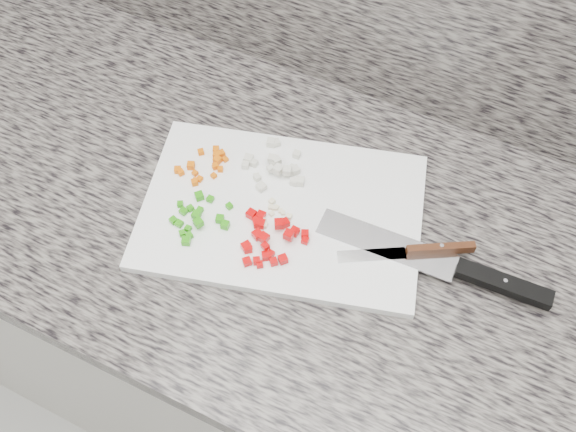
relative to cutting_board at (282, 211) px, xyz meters
name	(u,v)px	position (x,y,z in m)	size (l,w,h in m)	color
cabinet	(313,348)	(0.07, 0.00, -0.48)	(3.92, 0.62, 0.86)	silver
countertop	(323,238)	(0.07, 0.00, -0.03)	(3.96, 0.64, 0.04)	slate
cutting_board	(282,211)	(0.00, 0.00, 0.00)	(0.42, 0.28, 0.01)	white
carrot_pile	(205,165)	(-0.15, 0.02, 0.01)	(0.07, 0.09, 0.01)	#E36204
onion_pile	(276,166)	(-0.04, 0.06, 0.02)	(0.11, 0.11, 0.02)	silver
green_pepper_pile	(198,218)	(-0.10, -0.07, 0.01)	(0.09, 0.10, 0.02)	#27920D
red_pepper_pile	(268,237)	(0.01, -0.06, 0.02)	(0.11, 0.10, 0.02)	#C50204
garlic_pile	(274,215)	(0.00, -0.02, 0.01)	(0.05, 0.05, 0.01)	beige
chef_knife	(462,270)	(0.28, 0.01, 0.01)	(0.35, 0.06, 0.02)	white
paring_knife	(423,250)	(0.22, 0.02, 0.01)	(0.18, 0.11, 0.02)	white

